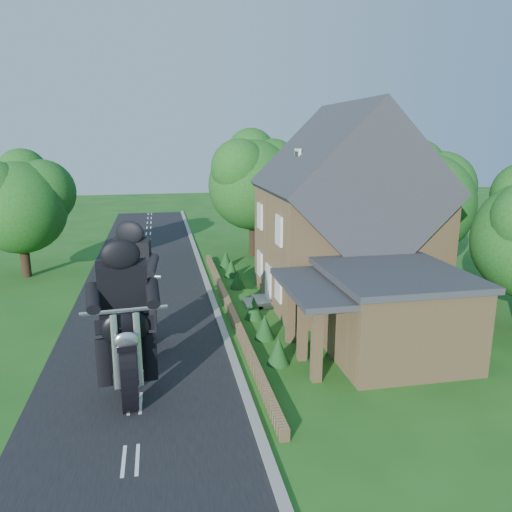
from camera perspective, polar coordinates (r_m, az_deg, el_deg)
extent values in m
plane|color=#1C5217|center=(20.14, -13.32, -11.93)|extent=(120.00, 120.00, 0.00)
cube|color=black|center=(20.13, -13.32, -11.90)|extent=(7.00, 80.00, 0.02)
cube|color=gray|center=(20.25, -2.76, -11.22)|extent=(0.30, 80.00, 0.12)
cube|color=#98774D|center=(24.87, -2.96, -6.08)|extent=(0.30, 22.00, 0.40)
cube|color=#98774D|center=(26.57, 10.00, 1.28)|extent=(8.00, 8.00, 6.00)
cube|color=#292B31|center=(26.11, 10.27, 7.73)|extent=(8.48, 8.64, 8.48)
cube|color=#98774D|center=(26.79, 14.69, 14.51)|extent=(0.60, 0.90, 1.60)
cube|color=white|center=(25.19, 4.79, 11.11)|extent=(0.12, 0.80, 0.90)
cube|color=black|center=(25.17, 4.65, 11.12)|extent=(0.04, 0.55, 0.65)
cube|color=white|center=(25.91, 1.40, -3.28)|extent=(0.10, 1.10, 2.10)
cube|color=gray|center=(26.11, 0.65, -5.21)|extent=(0.80, 1.60, 0.30)
cube|color=gray|center=(26.05, -0.43, -5.44)|extent=(0.80, 1.60, 0.15)
cube|color=white|center=(23.70, 2.55, -3.51)|extent=(0.10, 1.10, 1.40)
cube|color=black|center=(23.69, 2.50, -3.51)|extent=(0.04, 0.92, 1.22)
cube|color=white|center=(27.83, 0.43, -0.92)|extent=(0.10, 1.10, 1.40)
cube|color=black|center=(27.83, 0.39, -0.92)|extent=(0.04, 0.92, 1.22)
cube|color=white|center=(23.06, 2.62, 2.92)|extent=(0.10, 1.10, 1.40)
cube|color=black|center=(23.05, 2.57, 2.92)|extent=(0.04, 0.92, 1.22)
cube|color=white|center=(27.29, 0.44, 4.58)|extent=(0.10, 1.10, 1.40)
cube|color=black|center=(27.28, 0.40, 4.58)|extent=(0.04, 0.92, 1.22)
cube|color=#98774D|center=(20.76, 15.26, -6.48)|extent=(5.00, 5.60, 3.20)
cube|color=#292B31|center=(20.26, 15.55, -1.89)|extent=(5.30, 5.94, 0.24)
cube|color=#292B31|center=(19.20, 7.15, -3.49)|extent=(2.60, 5.32, 0.22)
cube|color=#98774D|center=(17.94, 6.96, -9.99)|extent=(0.35, 0.35, 2.80)
cube|color=#98774D|center=(19.53, 5.33, -7.95)|extent=(0.35, 0.35, 2.80)
cube|color=#98774D|center=(21.15, 3.96, -6.22)|extent=(0.35, 0.35, 2.80)
cylinder|color=black|center=(31.65, 18.47, -0.04)|extent=(0.56, 0.56, 3.00)
sphere|color=#164A15|center=(31.10, 18.90, 5.61)|extent=(6.00, 6.00, 6.00)
sphere|color=#164A15|center=(32.20, 20.59, 7.34)|extent=(4.32, 4.32, 4.32)
sphere|color=#164A15|center=(29.68, 18.16, 7.66)|extent=(3.72, 3.72, 3.72)
sphere|color=#164A15|center=(32.00, 18.27, 9.64)|extent=(3.30, 3.30, 3.30)
cylinder|color=black|center=(37.19, 9.50, 2.88)|extent=(0.56, 0.56, 3.60)
sphere|color=#164A15|center=(36.70, 9.73, 8.69)|extent=(7.20, 7.20, 7.20)
sphere|color=#164A15|center=(37.90, 11.74, 10.39)|extent=(5.18, 5.18, 5.18)
sphere|color=#164A15|center=(35.17, 8.50, 10.89)|extent=(4.46, 4.46, 4.46)
sphere|color=#164A15|center=(37.97, 9.25, 12.67)|extent=(3.96, 3.96, 3.96)
cylinder|color=black|center=(36.54, 0.08, 2.72)|extent=(0.56, 0.56, 3.40)
sphere|color=#164A15|center=(36.05, 0.08, 8.13)|extent=(6.40, 6.40, 6.40)
sphere|color=#164A15|center=(36.90, 2.11, 9.74)|extent=(4.61, 4.61, 4.61)
sphere|color=#164A15|center=(34.81, -1.44, 10.05)|extent=(3.97, 3.97, 3.97)
sphere|color=#164A15|center=(37.19, -0.15, 11.75)|extent=(3.52, 3.52, 3.52)
cylinder|color=black|center=(33.97, -24.52, 0.14)|extent=(0.56, 0.56, 2.80)
sphere|color=#164A15|center=(33.48, -25.00, 5.05)|extent=(5.60, 5.60, 5.60)
sphere|color=#164A15|center=(33.64, -22.83, 6.73)|extent=(4.03, 4.03, 4.03)
sphere|color=#164A15|center=(32.80, -27.21, 6.65)|extent=(3.47, 3.47, 3.47)
sphere|color=#164A15|center=(34.35, -24.73, 8.56)|extent=(3.08, 3.08, 3.08)
cone|color=#113814|center=(19.44, 2.56, -10.73)|extent=(0.90, 0.90, 1.10)
cone|color=#113814|center=(21.68, 1.00, -8.08)|extent=(0.90, 0.90, 1.10)
cone|color=#113814|center=(23.98, -0.25, -5.93)|extent=(0.90, 0.90, 1.10)
cone|color=#113814|center=(28.68, -2.13, -2.67)|extent=(0.90, 0.90, 1.10)
cone|color=#113814|center=(31.06, -2.85, -1.41)|extent=(0.90, 0.90, 1.10)
cone|color=#113814|center=(33.46, -3.47, -0.33)|extent=(0.90, 0.90, 1.10)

